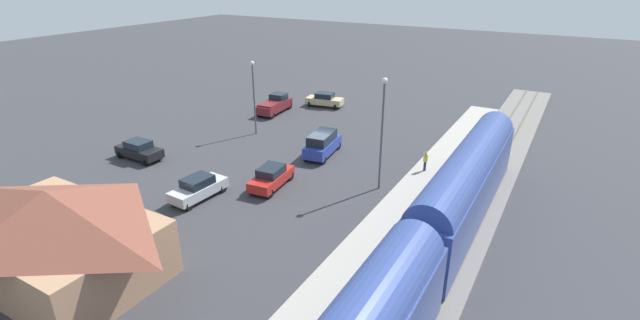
% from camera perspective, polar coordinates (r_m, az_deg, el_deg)
% --- Properties ---
extents(ground_plane, '(200.00, 200.00, 0.00)m').
position_cam_1_polar(ground_plane, '(41.39, -0.06, 0.35)').
color(ground_plane, '#38383D').
extents(railway_track, '(4.80, 70.00, 0.30)m').
position_cam_1_polar(railway_track, '(37.03, 19.08, -3.74)').
color(railway_track, slate).
rests_on(railway_track, ground).
extents(platform, '(3.20, 46.00, 0.30)m').
position_cam_1_polar(platform, '(37.77, 13.20, -2.40)').
color(platform, '#A8A399').
rests_on(platform, ground).
extents(station_building, '(12.06, 7.92, 5.27)m').
position_cam_1_polar(station_building, '(28.86, -30.49, -7.83)').
color(station_building, tan).
rests_on(station_building, ground).
extents(pedestrian_on_platform, '(0.36, 0.36, 1.71)m').
position_cam_1_polar(pedestrian_on_platform, '(38.61, 13.16, 0.03)').
color(pedestrian_on_platform, '#23284C').
rests_on(pedestrian_on_platform, platform).
extents(sedan_red, '(2.33, 4.68, 1.74)m').
position_cam_1_polar(sedan_red, '(35.72, -6.16, -2.12)').
color(sedan_red, red).
rests_on(sedan_red, ground).
extents(pickup_maroon, '(2.47, 5.56, 2.14)m').
position_cam_1_polar(pickup_maroon, '(54.37, -5.70, 7.01)').
color(pickup_maroon, maroon).
rests_on(pickup_maroon, ground).
extents(sedan_tan, '(4.75, 2.84, 1.74)m').
position_cam_1_polar(sedan_tan, '(56.67, 0.60, 7.63)').
color(sedan_tan, '#C6B284').
rests_on(sedan_tan, ground).
extents(sedan_black, '(4.52, 2.32, 1.74)m').
position_cam_1_polar(sedan_black, '(43.90, -21.88, 1.20)').
color(sedan_black, black).
rests_on(sedan_black, ground).
extents(sedan_silver, '(2.11, 4.61, 1.74)m').
position_cam_1_polar(sedan_silver, '(35.00, -15.12, -3.40)').
color(sedan_silver, silver).
rests_on(sedan_silver, ground).
extents(suv_blue, '(2.60, 5.12, 2.22)m').
position_cam_1_polar(suv_blue, '(41.44, 0.30, 2.08)').
color(suv_blue, '#283D9E').
rests_on(suv_blue, ground).
extents(light_pole_near_platform, '(0.44, 0.44, 8.82)m').
position_cam_1_polar(light_pole_near_platform, '(33.89, 7.88, 4.72)').
color(light_pole_near_platform, '#515156').
rests_on(light_pole_near_platform, ground).
extents(light_pole_lot_center, '(0.44, 0.44, 7.58)m').
position_cam_1_polar(light_pole_lot_center, '(46.47, -8.39, 8.88)').
color(light_pole_lot_center, '#515156').
rests_on(light_pole_lot_center, ground).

